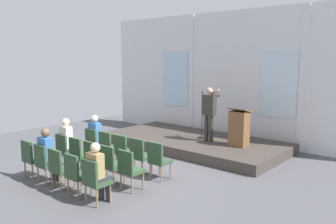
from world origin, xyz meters
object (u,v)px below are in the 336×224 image
lectern (239,128)px  chair_r2_c4 (94,179)px  chair_r0_c3 (140,154)px  chair_r2_c1 (45,161)px  audience_r2_c4 (97,169)px  chair_r2_c2 (60,166)px  chair_r2_c3 (76,172)px  chair_r0_c0 (94,142)px  chair_r0_c1 (108,146)px  chair_r0_c2 (123,150)px  chair_r1_c4 (129,168)px  chair_r1_c2 (94,157)px  speaker (209,110)px  chair_r2_c0 (32,156)px  mic_stand (202,128)px  chair_r1_c3 (111,162)px  audience_r0_c0 (96,135)px  audience_r1_c0 (68,140)px  audience_r2_c1 (48,153)px  chair_r1_c1 (79,153)px  chair_r0_c4 (158,158)px  chair_r1_c0 (65,149)px

lectern → chair_r2_c4: lectern is taller
lectern → chair_r0_c3: lectern is taller
chair_r2_c1 → audience_r2_c4: audience_r2_c4 is taller
chair_r2_c2 → chair_r2_c3: size_ratio=1.00×
chair_r0_c0 → chair_r0_c1: 0.62m
chair_r0_c2 → chair_r1_c4: 1.56m
lectern → audience_r2_c4: size_ratio=0.91×
chair_r0_c2 → chair_r0_c1: bearing=180.0°
chair_r1_c2 → chair_r2_c2: 0.95m
chair_r1_c4 → chair_r2_c1: bearing=-152.8°
speaker → chair_r2_c0: 5.36m
speaker → mic_stand: speaker is taller
chair_r2_c4 → chair_r1_c4: bearing=90.0°
chair_r2_c0 → chair_r2_c4: 2.48m
speaker → audience_r2_c4: 4.94m
mic_stand → chair_r2_c2: (-0.24, -5.16, -0.11)m
chair_r1_c3 → mic_stand: bearing=95.2°
audience_r0_c0 → chair_r1_c2: 1.63m
mic_stand → chair_r2_c3: (0.38, -5.16, -0.11)m
chair_r2_c0 → audience_r1_c0: bearing=90.0°
audience_r1_c0 → chair_r1_c4: bearing=-1.8°
chair_r0_c3 → mic_stand: bearing=96.7°
chair_r1_c3 → chair_r2_c1: size_ratio=1.00×
chair_r1_c2 → audience_r2_c1: size_ratio=0.72×
chair_r0_c2 → chair_r1_c1: size_ratio=1.00×
chair_r1_c1 → chair_r1_c3: bearing=0.0°
chair_r0_c4 → chair_r2_c4: size_ratio=1.00×
chair_r0_c1 → chair_r2_c4: 2.66m
mic_stand → audience_r2_c4: size_ratio=1.22×
speaker → chair_r1_c3: speaker is taller
chair_r0_c0 → chair_r0_c3: same height
mic_stand → chair_r1_c4: bearing=-76.6°
chair_r1_c0 → audience_r2_c4: size_ratio=0.74×
mic_stand → chair_r0_c0: mic_stand is taller
chair_r0_c1 → audience_r2_c4: 2.61m
chair_r0_c4 → chair_r1_c2: same height
chair_r1_c4 → chair_r2_c4: 0.95m
chair_r1_c0 → chair_r2_c1: size_ratio=1.00×
chair_r1_c4 → chair_r2_c1: (-1.86, -0.95, 0.00)m
chair_r1_c3 → chair_r2_c4: bearing=-57.0°
mic_stand → audience_r2_c1: bearing=-99.5°
lectern → chair_r1_c2: size_ratio=1.23×
audience_r1_c0 → chair_r2_c0: size_ratio=1.44×
chair_r1_c2 → chair_r1_c0: bearing=180.0°
audience_r1_c0 → chair_r2_c1: 1.22m
chair_r1_c3 → chair_r0_c2: bearing=123.0°
lectern → chair_r0_c3: (-1.05, -3.13, -0.33)m
mic_stand → chair_r1_c3: mic_stand is taller
audience_r1_c0 → audience_r2_c4: audience_r1_c0 is taller
chair_r1_c0 → chair_r1_c4: size_ratio=1.00×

